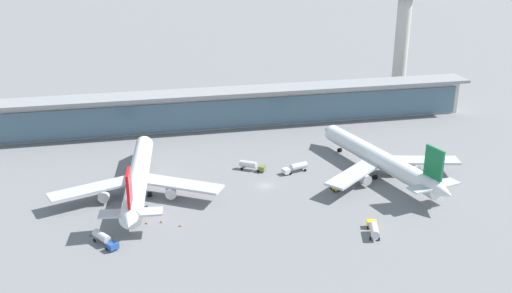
{
  "coord_description": "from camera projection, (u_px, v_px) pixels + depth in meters",
  "views": [
    {
      "loc": [
        -37.39,
        -154.27,
        72.47
      ],
      "look_at": [
        0.0,
        13.28,
        7.91
      ],
      "focal_mm": 40.13,
      "sensor_mm": 36.0,
      "label": 1
    }
  ],
  "objects": [
    {
      "name": "service_truck_under_wing_blue",
      "position": [
        132.0,
        213.0,
        155.3
      ],
      "size": [
        6.89,
        2.26,
        2.7
      ],
      "color": "#234C9E",
      "rests_on": "ground"
    },
    {
      "name": "service_truck_by_tail_yellow",
      "position": [
        374.0,
        229.0,
        145.45
      ],
      "size": [
        4.65,
        8.88,
        2.95
      ],
      "color": "yellow",
      "rests_on": "ground"
    },
    {
      "name": "safety_cone_bravo",
      "position": [
        180.0,
        225.0,
        149.89
      ],
      "size": [
        0.62,
        0.62,
        0.7
      ],
      "color": "orange",
      "rests_on": "ground"
    },
    {
      "name": "safety_cone_delta",
      "position": [
        161.0,
        221.0,
        151.96
      ],
      "size": [
        0.62,
        0.62,
        0.7
      ],
      "color": "orange",
      "rests_on": "ground"
    },
    {
      "name": "ground_plane",
      "position": [
        265.0,
        186.0,
        174.06
      ],
      "size": [
        1200.0,
        1200.0,
        0.0
      ],
      "primitive_type": "plane",
      "color": "slate"
    },
    {
      "name": "service_truck_near_nose_white",
      "position": [
        296.0,
        167.0,
        183.34
      ],
      "size": [
        8.88,
        4.73,
        2.95
      ],
      "color": "silver",
      "rests_on": "ground"
    },
    {
      "name": "safety_cone_charlie",
      "position": [
        90.0,
        235.0,
        145.24
      ],
      "size": [
        0.62,
        0.62,
        0.7
      ],
      "color": "orange",
      "rests_on": "ground"
    },
    {
      "name": "safety_cone_alpha",
      "position": [
        146.0,
        223.0,
        151.34
      ],
      "size": [
        0.62,
        0.62,
        0.7
      ],
      "color": "orange",
      "rests_on": "ground"
    },
    {
      "name": "airliner_centre_stand",
      "position": [
        381.0,
        160.0,
        179.46
      ],
      "size": [
        48.45,
        63.99,
        17.2
      ],
      "color": "white",
      "rests_on": "ground"
    },
    {
      "name": "service_truck_mid_apron_olive",
      "position": [
        251.0,
        165.0,
        184.97
      ],
      "size": [
        8.45,
        6.55,
        2.95
      ],
      "color": "olive",
      "rests_on": "ground"
    },
    {
      "name": "service_truck_at_far_stand_yellow",
      "position": [
        335.0,
        188.0,
        170.64
      ],
      "size": [
        1.96,
        3.0,
        2.05
      ],
      "color": "yellow",
      "rests_on": "ground"
    },
    {
      "name": "terminal_building",
      "position": [
        231.0,
        107.0,
        224.78
      ],
      "size": [
        197.9,
        12.8,
        15.2
      ],
      "color": "beige",
      "rests_on": "ground"
    },
    {
      "name": "airliner_left_stand",
      "position": [
        138.0,
        178.0,
        166.15
      ],
      "size": [
        49.44,
        64.62,
        17.2
      ],
      "color": "white",
      "rests_on": "ground"
    },
    {
      "name": "control_tower",
      "position": [
        403.0,
        28.0,
        258.62
      ],
      "size": [
        12.0,
        12.0,
        57.94
      ],
      "color": "beige",
      "rests_on": "ground"
    },
    {
      "name": "service_truck_on_taxiway_blue",
      "position": [
        104.0,
        239.0,
        140.67
      ],
      "size": [
        6.61,
        8.42,
        2.95
      ],
      "color": "#234C9E",
      "rests_on": "ground"
    }
  ]
}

